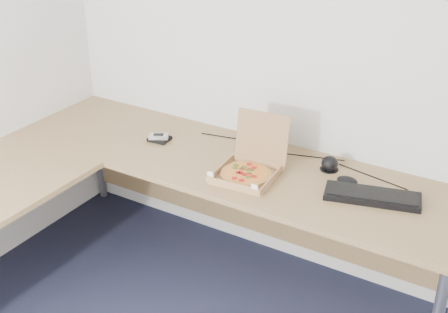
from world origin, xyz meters
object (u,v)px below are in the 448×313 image
Objects in this scene: desk at (128,184)px; drinking_glass at (270,140)px; wallet at (159,139)px; keyboard at (372,196)px; pizza_box at (248,170)px.

drinking_glass reaches higher than desk.
desk is 22.19× the size of wallet.
wallet is at bearing 106.64° from desk.
drinking_glass is (0.46, 0.65, 0.09)m from desk.
wallet reaches higher than desk.
keyboard is (0.65, -0.21, -0.05)m from drinking_glass.
desk is 0.60m from pizza_box.
desk is at bearing -173.30° from keyboard.
keyboard is at bearing -5.47° from wallet.
pizza_box is at bearing -82.68° from drinking_glass.
wallet is (-0.59, -0.21, -0.06)m from drinking_glass.
drinking_glass reaches higher than keyboard.
pizza_box is 0.64m from wallet.
drinking_glass is 0.29× the size of keyboard.
keyboard is at bearing 21.83° from desk.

